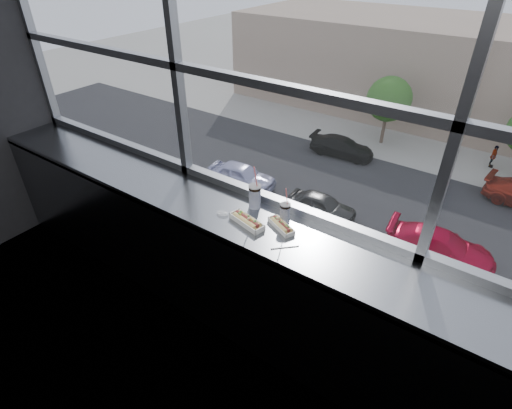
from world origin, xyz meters
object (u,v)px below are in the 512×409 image
Objects in this scene: hotdog_tray_left at (247,221)px; hotdog_tray_right at (281,225)px; car_near_a at (242,172)px; pedestrian_b at (494,154)px; soda_cup_right at (285,212)px; car_near_c at (441,242)px; car_far_a at (342,144)px; car_near_b at (322,202)px; soda_cup_left at (255,195)px; tree_left at (389,99)px; wrapper at (222,213)px; loose_straw at (285,247)px.

hotdog_tray_left is 1.21× the size of hotdog_tray_right.
pedestrian_b is (13.09, 12.53, -0.07)m from car_near_a.
soda_cup_right is 0.05× the size of car_near_c.
soda_cup_right is at bearing -163.22° from car_far_a.
car_near_a reaches higher than car_near_b.
car_near_a reaches higher than pedestrian_b.
hotdog_tray_right reaches higher than car_near_c.
tree_left is (-7.37, 28.12, -8.58)m from soda_cup_left.
hotdog_tray_right is (0.22, 0.10, -0.00)m from hotdog_tray_left.
wrapper is at bearing -141.00° from hotdog_tray_right.
hotdog_tray_right is at bearing -19.84° from soda_cup_left.
tree_left reaches higher than car_near_c.
tree_left is (-0.77, 12.00, 2.64)m from car_near_b.
soda_cup_left is at bearing 178.82° from pedestrian_b.
tree_left is at bearing 104.69° from soda_cup_left.
soda_cup_right is at bearing -74.78° from tree_left.
soda_cup_right reaches higher than tree_left.
hotdog_tray_left is at bearing 2.25° from wrapper.
loose_straw reaches higher than car_near_c.
car_near_b is (2.44, -8.00, -0.01)m from car_far_a.
hotdog_tray_right is 0.69× the size of soda_cup_left.
wrapper is 19.71m from car_near_c.
car_near_c is 6.68m from car_near_b.
tree_left is at bearing 130.41° from hotdog_tray_right.
wrapper reaches higher than pedestrian_b.
wrapper is (-0.58, 0.06, 0.01)m from loose_straw.
hotdog_tray_right is 30.83m from pedestrian_b.
car_near_c is (12.57, 0.00, -0.02)m from car_near_a.
car_near_c is (-0.20, 16.15, -11.10)m from soda_cup_right.
wrapper is 30.46m from tree_left.
wrapper is (-0.22, -0.01, -0.02)m from hotdog_tray_left.
soda_cup_right is at bearing -159.23° from car_near_b.
loose_straw is at bearing 176.27° from car_near_c.
soda_cup_left is 0.53m from loose_straw.
car_near_c is 1.11× the size of car_near_b.
pedestrian_b is at bearing 88.82° from soda_cup_left.
car_near_b is (-6.91, 16.23, -11.14)m from hotdog_tray_right.
car_near_b is (-6.47, 16.34, -11.13)m from wrapper.
car_near_a is (-12.80, 16.23, -11.02)m from hotdog_tray_right.
soda_cup_right is (-0.02, 0.08, 0.06)m from hotdog_tray_right.
tree_left is (1.67, 4.00, 2.63)m from car_far_a.
car_far_a is at bearing 111.12° from soda_cup_right.
car_near_b is (-6.89, 16.15, -11.20)m from soda_cup_right.
tree_left is at bearing 26.85° from car_near_c.
wrapper is at bearing -122.21° from soda_cup_left.
car_near_c is (-0.23, 16.23, -11.04)m from hotdog_tray_right.
pedestrian_b reaches higher than car_near_b.
hotdog_tray_left is 20.87m from car_near_b.
pedestrian_b is (0.31, 28.69, -11.15)m from soda_cup_right.
soda_cup_left is at bearing 123.97° from hotdog_tray_left.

